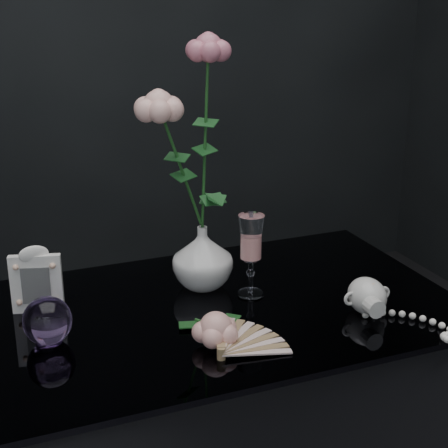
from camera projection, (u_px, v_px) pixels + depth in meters
name	position (u px, v px, depth m)	size (l,w,h in m)	color
vase	(203.00, 257.00, 1.43)	(0.13, 0.13, 0.13)	white
wine_glass	(251.00, 256.00, 1.38)	(0.05, 0.05, 0.17)	white
picture_frame	(36.00, 279.00, 1.32)	(0.10, 0.08, 0.14)	white
paperweight	(47.00, 321.00, 1.21)	(0.09, 0.09, 0.09)	#9F77C1
paper_fan	(221.00, 352.00, 1.17)	(0.25, 0.19, 0.03)	beige
loose_rose	(216.00, 329.00, 1.21)	(0.14, 0.18, 0.06)	#ECA398
pearl_jar	(367.00, 294.00, 1.33)	(0.25, 0.26, 0.07)	silver
roses	(191.00, 138.00, 1.33)	(0.19, 0.11, 0.43)	#FFB3A6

